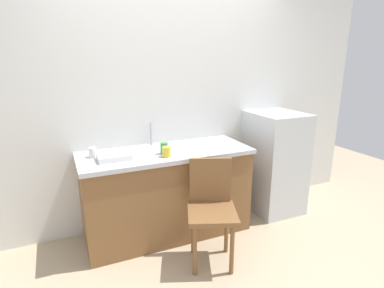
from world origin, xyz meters
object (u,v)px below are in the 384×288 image
at_px(dish_tray, 114,157).
at_px(cup_yellow, 167,152).
at_px(cup_white, 93,152).
at_px(chair, 211,207).
at_px(cup_green, 164,148).
at_px(refrigerator, 274,162).

distance_m(dish_tray, cup_yellow, 0.46).
distance_m(cup_yellow, cup_white, 0.65).
bearing_deg(dish_tray, chair, -35.66).
height_order(dish_tray, cup_green, cup_green).
xyz_separation_m(chair, cup_white, (-0.86, 0.64, 0.41)).
xyz_separation_m(refrigerator, chair, (-1.09, -0.56, -0.07)).
bearing_deg(chair, cup_white, 165.07).
relative_size(refrigerator, chair, 1.27).
relative_size(cup_green, cup_yellow, 1.18).
distance_m(refrigerator, chair, 1.23).
relative_size(refrigerator, cup_green, 10.50).
bearing_deg(chair, cup_yellow, 145.05).
relative_size(dish_tray, cup_yellow, 3.07).
height_order(cup_yellow, cup_white, cup_yellow).
height_order(dish_tray, cup_white, cup_white).
bearing_deg(refrigerator, dish_tray, -177.93).
height_order(refrigerator, cup_white, refrigerator).
xyz_separation_m(refrigerator, cup_yellow, (-1.35, -0.18, 0.34)).
bearing_deg(cup_yellow, cup_green, 84.51).
bearing_deg(chair, refrigerator, 48.89).
bearing_deg(cup_green, cup_yellow, -95.49).
height_order(cup_green, cup_yellow, cup_green).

